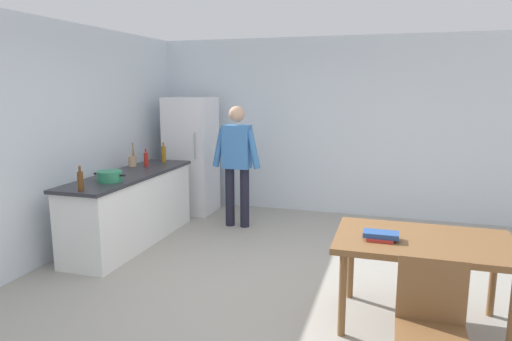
{
  "coord_description": "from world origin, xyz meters",
  "views": [
    {
      "loc": [
        1.12,
        -4.04,
        1.96
      ],
      "look_at": [
        -0.45,
        1.11,
        0.96
      ],
      "focal_mm": 31.84,
      "sensor_mm": 36.0,
      "label": 1
    }
  ],
  "objects_px": {
    "chair": "(431,322)",
    "person": "(237,158)",
    "book_stack": "(381,236)",
    "dining_table": "(424,248)",
    "refrigerator": "(191,155)",
    "bottle_beer_brown": "(80,181)",
    "utensil_jar": "(132,161)",
    "cooking_pot": "(110,176)",
    "bottle_sauce_red": "(146,159)",
    "bottle_oil_amber": "(164,154)"
  },
  "relations": [
    {
      "from": "chair",
      "to": "person",
      "type": "bearing_deg",
      "value": 128.33
    },
    {
      "from": "person",
      "to": "book_stack",
      "type": "distance_m",
      "value": 3.04
    },
    {
      "from": "dining_table",
      "to": "refrigerator",
      "type": "bearing_deg",
      "value": 140.71
    },
    {
      "from": "bottle_beer_brown",
      "to": "dining_table",
      "type": "bearing_deg",
      "value": -1.67
    },
    {
      "from": "utensil_jar",
      "to": "bottle_beer_brown",
      "type": "height_order",
      "value": "utensil_jar"
    },
    {
      "from": "cooking_pot",
      "to": "bottle_beer_brown",
      "type": "height_order",
      "value": "bottle_beer_brown"
    },
    {
      "from": "dining_table",
      "to": "bottle_sauce_red",
      "type": "xyz_separation_m",
      "value": [
        -3.45,
        1.6,
        0.32
      ]
    },
    {
      "from": "bottle_sauce_red",
      "to": "bottle_beer_brown",
      "type": "distance_m",
      "value": 1.51
    },
    {
      "from": "utensil_jar",
      "to": "bottle_sauce_red",
      "type": "distance_m",
      "value": 0.19
    },
    {
      "from": "chair",
      "to": "bottle_beer_brown",
      "type": "height_order",
      "value": "bottle_beer_brown"
    },
    {
      "from": "bottle_beer_brown",
      "to": "book_stack",
      "type": "xyz_separation_m",
      "value": [
        3.0,
        -0.22,
        -0.22
      ]
    },
    {
      "from": "chair",
      "to": "utensil_jar",
      "type": "distance_m",
      "value": 4.43
    },
    {
      "from": "cooking_pot",
      "to": "utensil_jar",
      "type": "xyz_separation_m",
      "value": [
        -0.3,
        0.94,
        0.02
      ]
    },
    {
      "from": "refrigerator",
      "to": "bottle_sauce_red",
      "type": "height_order",
      "value": "refrigerator"
    },
    {
      "from": "dining_table",
      "to": "cooking_pot",
      "type": "bearing_deg",
      "value": 169.86
    },
    {
      "from": "person",
      "to": "bottle_oil_amber",
      "type": "xyz_separation_m",
      "value": [
        -1.05,
        -0.16,
        0.04
      ]
    },
    {
      "from": "cooking_pot",
      "to": "refrigerator",
      "type": "bearing_deg",
      "value": 89.1
    },
    {
      "from": "book_stack",
      "to": "utensil_jar",
      "type": "bearing_deg",
      "value": 153.14
    },
    {
      "from": "dining_table",
      "to": "utensil_jar",
      "type": "xyz_separation_m",
      "value": [
        -3.63,
        1.54,
        0.31
      ]
    },
    {
      "from": "dining_table",
      "to": "cooking_pot",
      "type": "relative_size",
      "value": 3.5
    },
    {
      "from": "bottle_oil_amber",
      "to": "chair",
      "type": "bearing_deg",
      "value": -41.02
    },
    {
      "from": "cooking_pot",
      "to": "bottle_oil_amber",
      "type": "relative_size",
      "value": 1.43
    },
    {
      "from": "dining_table",
      "to": "bottle_beer_brown",
      "type": "bearing_deg",
      "value": 178.33
    },
    {
      "from": "dining_table",
      "to": "chair",
      "type": "relative_size",
      "value": 1.54
    },
    {
      "from": "bottle_sauce_red",
      "to": "chair",
      "type": "bearing_deg",
      "value": -36.65
    },
    {
      "from": "chair",
      "to": "bottle_sauce_red",
      "type": "xyz_separation_m",
      "value": [
        -3.45,
        2.57,
        0.46
      ]
    },
    {
      "from": "dining_table",
      "to": "bottle_oil_amber",
      "type": "xyz_separation_m",
      "value": [
        -3.4,
        1.99,
        0.34
      ]
    },
    {
      "from": "refrigerator",
      "to": "chair",
      "type": "xyz_separation_m",
      "value": [
        3.3,
        -3.67,
        -0.37
      ]
    },
    {
      "from": "refrigerator",
      "to": "chair",
      "type": "relative_size",
      "value": 1.98
    },
    {
      "from": "refrigerator",
      "to": "bottle_oil_amber",
      "type": "bearing_deg",
      "value": -97.87
    },
    {
      "from": "bottle_oil_amber",
      "to": "cooking_pot",
      "type": "bearing_deg",
      "value": -87.3
    },
    {
      "from": "person",
      "to": "book_stack",
      "type": "height_order",
      "value": "person"
    },
    {
      "from": "refrigerator",
      "to": "chair",
      "type": "height_order",
      "value": "refrigerator"
    },
    {
      "from": "person",
      "to": "cooking_pot",
      "type": "height_order",
      "value": "person"
    },
    {
      "from": "utensil_jar",
      "to": "bottle_beer_brown",
      "type": "bearing_deg",
      "value": -78.46
    },
    {
      "from": "chair",
      "to": "cooking_pot",
      "type": "bearing_deg",
      "value": 156.15
    },
    {
      "from": "dining_table",
      "to": "chair",
      "type": "xyz_separation_m",
      "value": [
        -0.0,
        -0.97,
        -0.14
      ]
    },
    {
      "from": "chair",
      "to": "book_stack",
      "type": "bearing_deg",
      "value": 113.16
    },
    {
      "from": "bottle_beer_brown",
      "to": "cooking_pot",
      "type": "bearing_deg",
      "value": 89.87
    },
    {
      "from": "bottle_beer_brown",
      "to": "book_stack",
      "type": "relative_size",
      "value": 0.94
    },
    {
      "from": "chair",
      "to": "bottle_oil_amber",
      "type": "xyz_separation_m",
      "value": [
        -3.4,
        2.96,
        0.48
      ]
    },
    {
      "from": "bottle_sauce_red",
      "to": "person",
      "type": "bearing_deg",
      "value": 26.27
    },
    {
      "from": "utensil_jar",
      "to": "book_stack",
      "type": "xyz_separation_m",
      "value": [
        3.29,
        -1.67,
        -0.19
      ]
    },
    {
      "from": "utensil_jar",
      "to": "bottle_oil_amber",
      "type": "bearing_deg",
      "value": 62.81
    },
    {
      "from": "person",
      "to": "book_stack",
      "type": "xyz_separation_m",
      "value": [
        2.01,
        -2.27,
        -0.19
      ]
    },
    {
      "from": "bottle_sauce_red",
      "to": "book_stack",
      "type": "distance_m",
      "value": 3.57
    },
    {
      "from": "refrigerator",
      "to": "person",
      "type": "bearing_deg",
      "value": -30.23
    },
    {
      "from": "bottle_beer_brown",
      "to": "bottle_oil_amber",
      "type": "bearing_deg",
      "value": 91.95
    },
    {
      "from": "person",
      "to": "bottle_beer_brown",
      "type": "distance_m",
      "value": 2.27
    },
    {
      "from": "dining_table",
      "to": "book_stack",
      "type": "xyz_separation_m",
      "value": [
        -0.34,
        -0.13,
        0.11
      ]
    }
  ]
}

